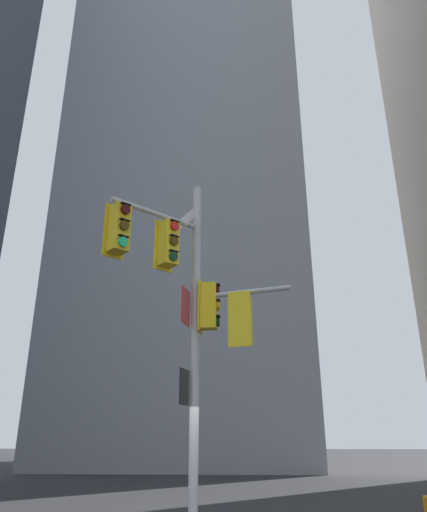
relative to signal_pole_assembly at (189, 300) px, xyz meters
name	(u,v)px	position (x,y,z in m)	size (l,w,h in m)	color
building_mid_block	(190,168)	(-2.49, 25.28, 18.55)	(16.40, 16.40, 46.34)	#9399A3
signal_pole_assembly	(189,300)	(0.00, 0.00, 0.00)	(3.78, 1.99, 7.48)	#B2B2B5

